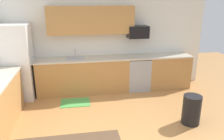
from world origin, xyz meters
TOP-DOWN VIEW (x-y plane):
  - ground_plane at (0.00, 0.00)m, footprint 12.00×12.00m
  - wall_back at (0.00, 2.65)m, footprint 5.80×0.10m
  - cabinet_run_back at (-0.56, 2.30)m, footprint 2.39×0.60m
  - cabinet_run_back_right at (1.82, 2.30)m, footprint 1.16×0.60m
  - countertop_back at (0.00, 2.30)m, footprint 4.80×0.64m
  - upper_cabinets_back at (-0.30, 2.43)m, footprint 2.20×0.34m
  - refrigerator at (-2.18, 2.22)m, footprint 0.76×0.70m
  - oven_range at (0.94, 2.30)m, footprint 0.60×0.60m
  - microwave at (0.94, 2.40)m, footprint 0.54×0.36m
  - sink_basin at (-0.74, 2.30)m, footprint 0.48×0.40m
  - sink_faucet at (-0.74, 2.48)m, footprint 0.02×0.02m
  - trash_bin at (1.50, 0.32)m, footprint 0.36×0.36m
  - floor_mat at (-0.80, 1.65)m, footprint 0.70×0.50m

SIDE VIEW (x-z plane):
  - ground_plane at x=0.00m, z-range 0.00..0.00m
  - floor_mat at x=-0.80m, z-range 0.00..0.01m
  - trash_bin at x=1.50m, z-range 0.00..0.60m
  - cabinet_run_back at x=-0.56m, z-range 0.00..0.90m
  - cabinet_run_back_right at x=1.82m, z-range 0.00..0.90m
  - oven_range at x=0.94m, z-range 0.00..0.91m
  - sink_basin at x=-0.74m, z-range 0.81..0.95m
  - countertop_back at x=0.00m, z-range 0.90..0.94m
  - refrigerator at x=-2.18m, z-range 0.00..1.86m
  - sink_faucet at x=-0.74m, z-range 0.92..1.16m
  - wall_back at x=0.00m, z-range 0.00..2.70m
  - microwave at x=0.94m, z-range 1.42..1.74m
  - upper_cabinets_back at x=-0.30m, z-range 1.55..2.25m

